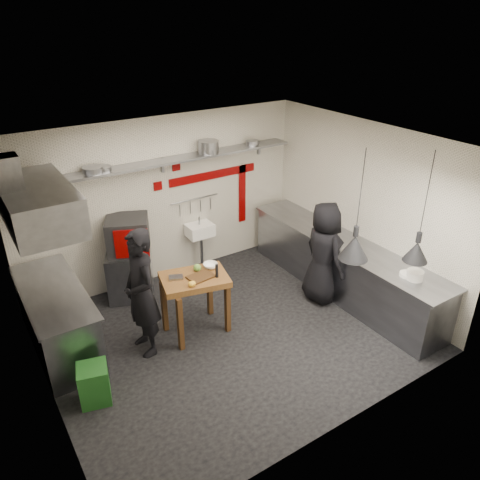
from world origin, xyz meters
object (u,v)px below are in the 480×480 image
oven_stand (130,275)px  chef_right (323,253)px  prep_table (196,304)px  chef_left (141,293)px  green_bin (94,384)px  combi_oven (128,235)px

oven_stand → chef_right: (2.56, -1.75, 0.44)m
prep_table → chef_left: bearing=-167.6°
oven_stand → chef_left: size_ratio=0.44×
green_bin → prep_table: 1.78m
green_bin → chef_left: chef_left is taller
green_bin → chef_left: bearing=31.9°
combi_oven → prep_table: combi_oven is taller
prep_table → chef_left: size_ratio=0.50×
prep_table → chef_left: (-0.78, 0.01, 0.45)m
combi_oven → prep_table: (0.40, -1.43, -0.63)m
green_bin → combi_oven: bearing=57.1°
chef_left → oven_stand: bearing=164.8°
oven_stand → combi_oven: bearing=46.8°
prep_table → combi_oven: bearing=119.1°
prep_table → chef_right: bearing=3.9°
oven_stand → chef_left: bearing=-79.3°
combi_oven → chef_right: chef_right is taller
oven_stand → green_bin: size_ratio=1.60×
green_bin → chef_right: 3.83m
combi_oven → green_bin: combi_oven is taller
oven_stand → green_bin: 2.31m
combi_oven → chef_left: size_ratio=0.35×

